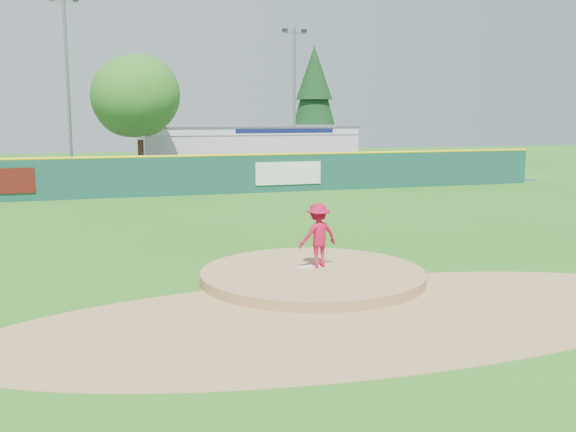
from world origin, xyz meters
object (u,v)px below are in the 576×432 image
object	(u,v)px
pool_building_grp	(243,148)
conifer_tree	(314,97)
van	(170,170)
light_pole_left	(68,82)
light_pole_right	(294,94)
deciduous_tree	(139,107)
pitcher	(318,235)

from	to	relation	value
pool_building_grp	conifer_tree	world-z (taller)	conifer_tree
van	light_pole_left	world-z (taller)	light_pole_left
light_pole_right	light_pole_left	bearing A→B (deg)	-172.41
deciduous_tree	light_pole_right	size ratio (longest dim) A/B	0.74
van	conifer_tree	world-z (taller)	conifer_tree
conifer_tree	light_pole_left	bearing A→B (deg)	-154.65
van	pitcher	bearing A→B (deg)	156.82
deciduous_tree	light_pole_left	xyz separation A→B (m)	(-4.00, 2.00, 1.50)
pool_building_grp	pitcher	bearing A→B (deg)	-100.27
pool_building_grp	light_pole_left	size ratio (longest dim) A/B	1.38
deciduous_tree	conifer_tree	size ratio (longest dim) A/B	0.77
van	light_pole_left	distance (m)	8.01
conifer_tree	van	bearing A→B (deg)	-141.60
light_pole_left	deciduous_tree	bearing A→B (deg)	-26.57
pitcher	van	bearing A→B (deg)	-100.63
conifer_tree	light_pole_left	distance (m)	21.03
deciduous_tree	light_pole_left	world-z (taller)	light_pole_left
pitcher	pool_building_grp	world-z (taller)	pool_building_grp
deciduous_tree	light_pole_right	xyz separation A→B (m)	(11.00, 4.00, 0.99)
pitcher	conifer_tree	distance (m)	38.15
conifer_tree	pitcher	bearing A→B (deg)	-109.65
van	light_pole_right	bearing A→B (deg)	-93.60
light_pole_left	van	bearing A→B (deg)	-14.68
pitcher	light_pole_left	world-z (taller)	light_pole_left
van	deciduous_tree	size ratio (longest dim) A/B	0.64
deciduous_tree	light_pole_left	size ratio (longest dim) A/B	0.67
conifer_tree	light_pole_right	xyz separation A→B (m)	(-4.00, -7.00, 0.00)
pitcher	light_pole_right	distance (m)	30.31
light_pole_right	van	bearing A→B (deg)	-159.26
deciduous_tree	van	bearing A→B (deg)	15.83
pool_building_grp	light_pole_right	bearing A→B (deg)	-44.95
pitcher	light_pole_left	size ratio (longest dim) A/B	0.15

